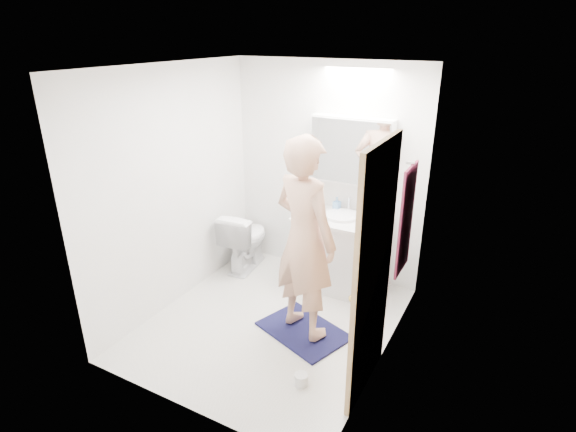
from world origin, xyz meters
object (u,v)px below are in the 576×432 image
Objects in this scene: person at (305,239)px; soap_bottle_a at (318,199)px; soap_bottle_b at (337,204)px; toilet at (245,239)px; toothbrush_cup at (364,212)px; toilet_paper_roll at (301,379)px; medicine_cabinet at (351,151)px; vanity_cabinet at (339,254)px.

person is 1.16m from soap_bottle_a.
soap_bottle_b is (0.21, 0.03, -0.03)m from soap_bottle_a.
soap_bottle_a is at bearing -171.87° from soap_bottle_b.
toilet is 7.56× the size of toothbrush_cup.
toilet is at bearing 135.27° from toilet_paper_roll.
person is (1.19, -0.83, 0.61)m from toilet.
medicine_cabinet reaches higher than soap_bottle_a.
toilet is at bearing -163.94° from soap_bottle_b.
toilet is at bearing -164.18° from medicine_cabinet.
person is at bearing -81.77° from soap_bottle_b.
medicine_cabinet is at bearing 90.65° from vanity_cabinet.
vanity_cabinet is 5.80× the size of soap_bottle_b.
toothbrush_cup is (0.53, 0.01, -0.06)m from soap_bottle_a.
person reaches higher than toothbrush_cup.
soap_bottle_b is (1.03, 0.30, 0.53)m from toilet.
soap_bottle_b is at bearing 176.42° from toothbrush_cup.
person is at bearing 114.93° from toilet_paper_roll.
medicine_cabinet reaches higher than soap_bottle_b.
toilet is 4.70× the size of soap_bottle_b.
person is at bearing -98.03° from toothbrush_cup.
toilet_paper_roll is (0.33, -1.58, -0.34)m from vanity_cabinet.
soap_bottle_b is at bearing -166.17° from medicine_cabinet.
toilet_paper_roll is at bearing -68.93° from soap_bottle_a.
soap_bottle_b is at bearing 8.13° from soap_bottle_a.
soap_bottle_b is (-0.16, 1.13, -0.08)m from person.
person reaches higher than toilet.
medicine_cabinet reaches higher than toilet_paper_roll.
toilet is 1.58m from person.
soap_bottle_a is (-0.37, 1.10, -0.05)m from person.
toothbrush_cup is at bearing -174.71° from toilet.
toilet is at bearing -15.06° from person.
person is 19.22× the size of toothbrush_cup.
medicine_cabinet is at bearing -170.44° from toilet.
soap_bottle_a is 2.06m from toilet_paper_roll.
toothbrush_cup reaches higher than vanity_cabinet.
soap_bottle_b is at bearing -170.21° from toilet.
person is at bearing -71.25° from soap_bottle_a.
medicine_cabinet is 0.62m from soap_bottle_b.
soap_bottle_a is 0.53m from toothbrush_cup.
toilet_paper_roll is at bearing 129.01° from toilet.
toothbrush_cup is at bearing 94.54° from toilet_paper_roll.
vanity_cabinet is 8.18× the size of toilet_paper_roll.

